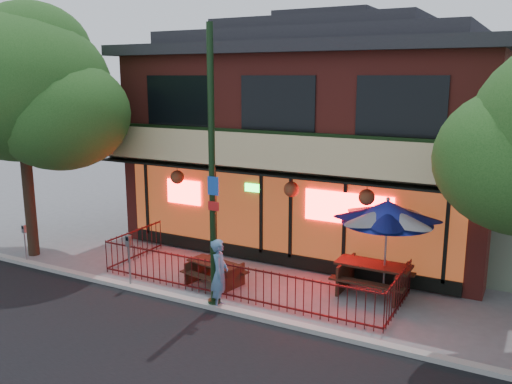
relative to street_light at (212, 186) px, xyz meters
The scene contains 12 objects.
ground 3.17m from the street_light, 90.34° to the left, with size 80.00×80.00×0.00m, color gray.
curb 3.09m from the street_light, 91.40° to the right, with size 80.00×0.25×0.12m, color #999993.
restaurant_building 7.58m from the street_light, 90.02° to the left, with size 12.96×9.49×8.05m.
patio_fence 2.68m from the street_light, 90.15° to the left, with size 8.44×2.62×1.00m.
street_light is the anchor object (origin of this frame).
street_tree_left 7.91m from the street_light, behind, with size 5.60×5.60×8.05m.
picnic_table_left 3.10m from the street_light, 122.12° to the left, with size 1.78×1.49×0.67m.
picnic_table_right 5.04m from the street_light, 40.37° to the left, with size 2.00×1.54×0.85m.
patio_umbrella 4.64m from the street_light, 37.92° to the left, with size 2.37×2.37×2.71m.
pedestrian 2.25m from the street_light, 21.56° to the left, with size 0.66×0.44×1.81m, color teal.
parking_meter_near 3.48m from the street_light, behind, with size 0.14×0.12×1.52m.
parking_meter_far 7.37m from the street_light, behind, with size 0.11×0.10×1.25m.
Camera 1 is at (7.04, -11.28, 5.79)m, focal length 38.00 mm.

